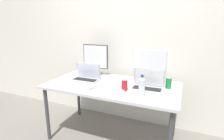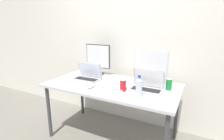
# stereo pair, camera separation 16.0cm
# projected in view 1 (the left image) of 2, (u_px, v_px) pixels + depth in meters

# --- Properties ---
(ground_plane) EXTENTS (16.00, 16.00, 0.00)m
(ground_plane) POSITION_uv_depth(u_px,v_px,m) (112.00, 137.00, 2.32)
(ground_plane) COLOR gray
(wall_back) EXTENTS (7.00, 0.08, 2.60)m
(wall_back) POSITION_uv_depth(u_px,v_px,m) (128.00, 35.00, 2.53)
(wall_back) COLOR silver
(wall_back) RESTS_ON ground
(work_desk) EXTENTS (1.60, 0.83, 0.74)m
(work_desk) POSITION_uv_depth(u_px,v_px,m) (112.00, 89.00, 2.16)
(work_desk) COLOR #424247
(work_desk) RESTS_ON ground
(monitor_left) EXTENTS (0.38, 0.18, 0.44)m
(monitor_left) POSITION_uv_depth(u_px,v_px,m) (96.00, 59.00, 2.50)
(monitor_left) COLOR #38383D
(monitor_left) RESTS_ON work_desk
(monitor_center) EXTENTS (0.43, 0.19, 0.41)m
(monitor_center) POSITION_uv_depth(u_px,v_px,m) (149.00, 64.00, 2.19)
(monitor_center) COLOR silver
(monitor_center) RESTS_ON work_desk
(laptop_silver) EXTENTS (0.35, 0.21, 0.22)m
(laptop_silver) POSITION_uv_depth(u_px,v_px,m) (87.00, 76.00, 2.29)
(laptop_silver) COLOR #B7B7BC
(laptop_silver) RESTS_ON work_desk
(laptop_secondary) EXTENTS (0.35, 0.21, 0.23)m
(laptop_secondary) POSITION_uv_depth(u_px,v_px,m) (148.00, 84.00, 1.97)
(laptop_secondary) COLOR #B7B7BC
(laptop_secondary) RESTS_ON work_desk
(keyboard_main) EXTENTS (0.40, 0.12, 0.02)m
(keyboard_main) POSITION_uv_depth(u_px,v_px,m) (110.00, 87.00, 2.03)
(keyboard_main) COLOR #B2B2B7
(keyboard_main) RESTS_ON work_desk
(mouse_by_keyboard) EXTENTS (0.09, 0.11, 0.04)m
(mouse_by_keyboard) POSITION_uv_depth(u_px,v_px,m) (91.00, 87.00, 2.00)
(mouse_by_keyboard) COLOR silver
(mouse_by_keyboard) RESTS_ON work_desk
(water_bottle) EXTENTS (0.06, 0.06, 0.23)m
(water_bottle) POSITION_uv_depth(u_px,v_px,m) (142.00, 87.00, 1.73)
(water_bottle) COLOR silver
(water_bottle) RESTS_ON work_desk
(soda_can_near_keyboard) EXTENTS (0.07, 0.07, 0.13)m
(soda_can_near_keyboard) POSITION_uv_depth(u_px,v_px,m) (124.00, 85.00, 1.92)
(soda_can_near_keyboard) COLOR red
(soda_can_near_keyboard) RESTS_ON work_desk
(soda_can_by_laptop) EXTENTS (0.07, 0.07, 0.13)m
(soda_can_by_laptop) POSITION_uv_depth(u_px,v_px,m) (169.00, 83.00, 1.99)
(soda_can_by_laptop) COLOR #197F33
(soda_can_by_laptop) RESTS_ON work_desk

